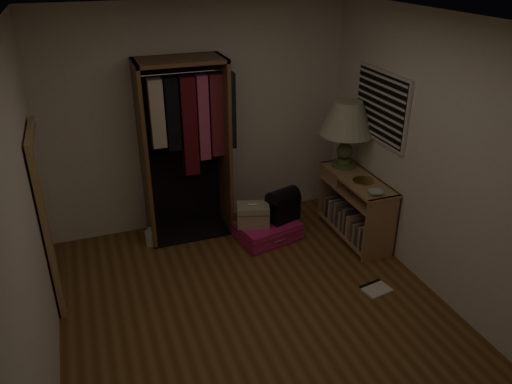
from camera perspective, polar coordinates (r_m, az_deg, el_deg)
The scene contains 13 objects.
ground at distance 4.75m, azimuth 0.51°, elevation -14.11°, with size 4.00×4.00×0.00m, color brown.
room_walls at distance 4.01m, azimuth 1.39°, elevation 3.11°, with size 3.52×4.02×2.60m.
console_bookshelf at distance 5.89m, azimuth 11.10°, elevation -1.40°, with size 0.42×1.12×0.75m.
open_wardrobe at distance 5.58m, azimuth -7.82°, elevation 6.54°, with size 1.05×0.50×2.05m.
floor_mirror at distance 4.94m, azimuth -22.65°, elevation -2.74°, with size 0.06×0.80×1.70m.
pink_suitcase at distance 5.81m, azimuth 1.35°, elevation -4.47°, with size 0.78×0.64×0.21m.
train_case at distance 5.67m, azimuth -0.34°, elevation -2.61°, with size 0.42×0.35×0.27m.
black_bag at distance 5.75m, azimuth 3.09°, elevation -1.37°, with size 0.41×0.33×0.39m.
table_lamp at distance 5.78m, azimuth 10.40°, elevation 8.15°, with size 0.65×0.65×0.78m.
brass_tray at distance 5.62m, azimuth 12.15°, elevation 1.29°, with size 0.29×0.29×0.01m.
ceramic_bowl at distance 5.35m, azimuth 13.50°, elevation -0.07°, with size 0.15×0.15×0.04m, color #9CBBA3.
white_jug at distance 5.83m, azimuth -11.93°, elevation -5.12°, with size 0.16×0.16×0.22m.
floor_book at distance 5.20m, azimuth 13.43°, elevation -10.66°, with size 0.30×0.26×0.03m.
Camera 1 is at (-1.27, -3.39, 3.07)m, focal length 35.00 mm.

